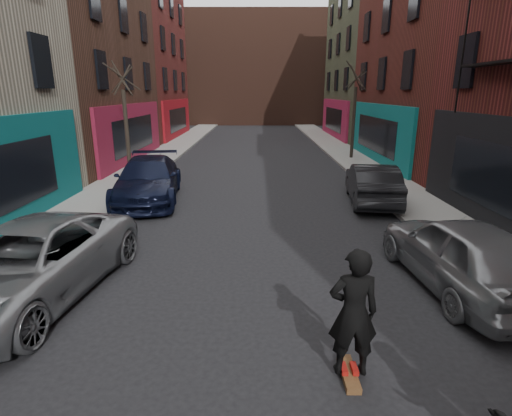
{
  "coord_description": "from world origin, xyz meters",
  "views": [
    {
      "loc": [
        0.14,
        -1.61,
        4.18
      ],
      "look_at": [
        0.11,
        7.24,
        1.6
      ],
      "focal_mm": 28.0,
      "sensor_mm": 36.0,
      "label": 1
    }
  ],
  "objects_px": {
    "parked_left_end": "(148,180)",
    "parked_right_far": "(463,253)",
    "parked_right_end": "(372,183)",
    "tree_right_far": "(355,103)",
    "parked_left_far": "(27,264)",
    "skateboarder": "(353,313)",
    "skateboard": "(349,374)",
    "tree_left_far": "(125,109)"
  },
  "relations": [
    {
      "from": "parked_left_end",
      "to": "parked_right_far",
      "type": "bearing_deg",
      "value": -47.72
    },
    {
      "from": "tree_left_far",
      "to": "skateboard",
      "type": "xyz_separation_m",
      "value": [
        7.74,
        -14.48,
        -3.33
      ]
    },
    {
      "from": "parked_right_far",
      "to": "tree_right_far",
      "type": "bearing_deg",
      "value": -99.95
    },
    {
      "from": "parked_left_end",
      "to": "parked_right_far",
      "type": "relative_size",
      "value": 1.19
    },
    {
      "from": "tree_left_far",
      "to": "parked_left_far",
      "type": "relative_size",
      "value": 1.15
    },
    {
      "from": "parked_right_far",
      "to": "parked_right_end",
      "type": "relative_size",
      "value": 1.04
    },
    {
      "from": "tree_right_far",
      "to": "parked_left_end",
      "type": "height_order",
      "value": "tree_right_far"
    },
    {
      "from": "tree_right_far",
      "to": "skateboard",
      "type": "relative_size",
      "value": 8.5
    },
    {
      "from": "skateboard",
      "to": "tree_right_far",
      "type": "bearing_deg",
      "value": 77.66
    },
    {
      "from": "parked_left_far",
      "to": "skateboarder",
      "type": "height_order",
      "value": "skateboarder"
    },
    {
      "from": "parked_left_end",
      "to": "parked_right_end",
      "type": "xyz_separation_m",
      "value": [
        8.79,
        -0.37,
        -0.07
      ]
    },
    {
      "from": "tree_right_far",
      "to": "parked_right_end",
      "type": "distance_m",
      "value": 10.96
    },
    {
      "from": "parked_left_far",
      "to": "tree_left_far",
      "type": "bearing_deg",
      "value": 105.13
    },
    {
      "from": "tree_left_far",
      "to": "parked_left_far",
      "type": "height_order",
      "value": "tree_left_far"
    },
    {
      "from": "skateboard",
      "to": "skateboarder",
      "type": "height_order",
      "value": "skateboarder"
    },
    {
      "from": "tree_right_far",
      "to": "skateboard",
      "type": "bearing_deg",
      "value": -102.82
    },
    {
      "from": "parked_left_far",
      "to": "tree_right_far",
      "type": "bearing_deg",
      "value": 66.74
    },
    {
      "from": "parked_left_far",
      "to": "parked_left_end",
      "type": "height_order",
      "value": "parked_left_end"
    },
    {
      "from": "tree_right_far",
      "to": "skateboarder",
      "type": "height_order",
      "value": "tree_right_far"
    },
    {
      "from": "parked_right_far",
      "to": "skateboard",
      "type": "bearing_deg",
      "value": 38.67
    },
    {
      "from": "parked_right_far",
      "to": "skateboarder",
      "type": "bearing_deg",
      "value": 38.67
    },
    {
      "from": "parked_right_end",
      "to": "tree_right_far",
      "type": "bearing_deg",
      "value": -91.57
    },
    {
      "from": "tree_left_far",
      "to": "parked_right_end",
      "type": "xyz_separation_m",
      "value": [
        10.8,
        -4.48,
        -2.61
      ]
    },
    {
      "from": "parked_right_end",
      "to": "skateboard",
      "type": "height_order",
      "value": "parked_right_end"
    },
    {
      "from": "parked_right_far",
      "to": "tree_left_far",
      "type": "bearing_deg",
      "value": -51.75
    },
    {
      "from": "tree_left_far",
      "to": "parked_right_end",
      "type": "relative_size",
      "value": 1.39
    },
    {
      "from": "tree_right_far",
      "to": "parked_left_end",
      "type": "bearing_deg",
      "value": -135.77
    },
    {
      "from": "tree_right_far",
      "to": "skateboarder",
      "type": "bearing_deg",
      "value": -102.82
    },
    {
      "from": "parked_right_far",
      "to": "parked_left_end",
      "type": "bearing_deg",
      "value": -45.08
    },
    {
      "from": "tree_right_far",
      "to": "parked_right_end",
      "type": "height_order",
      "value": "tree_right_far"
    },
    {
      "from": "parked_right_end",
      "to": "parked_right_far",
      "type": "bearing_deg",
      "value": 97.11
    },
    {
      "from": "tree_left_far",
      "to": "tree_right_far",
      "type": "height_order",
      "value": "tree_right_far"
    },
    {
      "from": "parked_right_end",
      "to": "skateboarder",
      "type": "height_order",
      "value": "skateboarder"
    },
    {
      "from": "parked_left_far",
      "to": "skateboard",
      "type": "xyz_separation_m",
      "value": [
        6.14,
        -2.39,
        -0.74
      ]
    },
    {
      "from": "tree_left_far",
      "to": "skateboard",
      "type": "distance_m",
      "value": 16.75
    },
    {
      "from": "tree_left_far",
      "to": "parked_right_far",
      "type": "bearing_deg",
      "value": -47.0
    },
    {
      "from": "parked_right_far",
      "to": "skateboard",
      "type": "relative_size",
      "value": 6.05
    },
    {
      "from": "tree_left_far",
      "to": "parked_right_end",
      "type": "bearing_deg",
      "value": -22.54
    },
    {
      "from": "parked_right_end",
      "to": "parked_left_far",
      "type": "bearing_deg",
      "value": 46.68
    },
    {
      "from": "tree_right_far",
      "to": "parked_left_far",
      "type": "height_order",
      "value": "tree_right_far"
    },
    {
      "from": "parked_right_far",
      "to": "parked_right_end",
      "type": "distance_m",
      "value": 7.1
    },
    {
      "from": "parked_right_far",
      "to": "skateboarder",
      "type": "relative_size",
      "value": 2.42
    }
  ]
}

